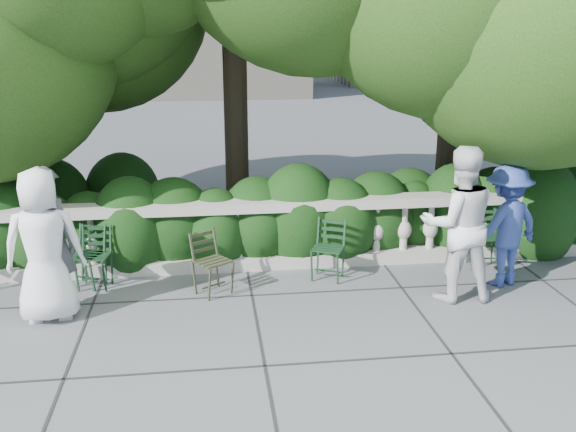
{
  "coord_description": "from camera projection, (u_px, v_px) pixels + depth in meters",
  "views": [
    {
      "loc": [
        -1.01,
        -6.84,
        3.37
      ],
      "look_at": [
        0.0,
        1.0,
        1.0
      ],
      "focal_mm": 40.0,
      "sensor_mm": 36.0,
      "label": 1
    }
  ],
  "objects": [
    {
      "name": "ground",
      "position": [
        299.0,
        321.0,
        7.59
      ],
      "size": [
        90.0,
        90.0,
        0.0
      ],
      "primitive_type": "plane",
      "color": "#505257",
      "rests_on": "ground"
    },
    {
      "name": "balustrade",
      "position": [
        281.0,
        234.0,
        9.16
      ],
      "size": [
        12.0,
        0.44,
        1.0
      ],
      "color": "#9E998E",
      "rests_on": "ground"
    },
    {
      "name": "shrub_hedge",
      "position": [
        272.0,
        240.0,
        10.44
      ],
      "size": [
        15.0,
        2.6,
        1.7
      ],
      "primitive_type": null,
      "color": "black",
      "rests_on": "ground"
    },
    {
      "name": "chair_a",
      "position": [
        83.0,
        290.0,
        8.47
      ],
      "size": [
        0.59,
        0.61,
        0.84
      ],
      "primitive_type": null,
      "rotation": [
        0.0,
        0.0,
        -0.4
      ],
      "color": "black",
      "rests_on": "ground"
    },
    {
      "name": "chair_c",
      "position": [
        93.0,
        292.0,
        8.42
      ],
      "size": [
        0.51,
        0.54,
        0.84
      ],
      "primitive_type": null,
      "rotation": [
        0.0,
        0.0,
        -0.16
      ],
      "color": "black",
      "rests_on": "ground"
    },
    {
      "name": "chair_d",
      "position": [
        485.0,
        270.0,
        9.17
      ],
      "size": [
        0.5,
        0.53,
        0.84
      ],
      "primitive_type": null,
      "rotation": [
        0.0,
        0.0,
        -0.13
      ],
      "color": "black",
      "rests_on": "ground"
    },
    {
      "name": "chair_e",
      "position": [
        325.0,
        283.0,
        8.71
      ],
      "size": [
        0.6,
        0.62,
        0.84
      ],
      "primitive_type": null,
      "rotation": [
        0.0,
        0.0,
        -0.42
      ],
      "color": "black",
      "rests_on": "ground"
    },
    {
      "name": "chair_weathered",
      "position": [
        220.0,
        297.0,
        8.26
      ],
      "size": [
        0.64,
        0.65,
        0.84
      ],
      "primitive_type": null,
      "rotation": [
        0.0,
        0.0,
        0.61
      ],
      "color": "black",
      "rests_on": "ground"
    },
    {
      "name": "person_businessman",
      "position": [
        44.0,
        245.0,
        7.4
      ],
      "size": [
        0.97,
        0.69,
        1.84
      ],
      "primitive_type": "imported",
      "rotation": [
        0.0,
        0.0,
        3.27
      ],
      "color": "white",
      "rests_on": "ground"
    },
    {
      "name": "person_woman_grey",
      "position": [
        51.0,
        242.0,
        7.55
      ],
      "size": [
        0.78,
        0.66,
        1.83
      ],
      "primitive_type": "imported",
      "rotation": [
        0.0,
        0.0,
        2.74
      ],
      "color": "#3C3D41",
      "rests_on": "ground"
    },
    {
      "name": "person_casual_man",
      "position": [
        458.0,
        224.0,
        7.97
      ],
      "size": [
        1.0,
        0.8,
        1.97
      ],
      "primitive_type": "imported",
      "rotation": [
        0.0,
        0.0,
        3.09
      ],
      "color": "silver",
      "rests_on": "ground"
    },
    {
      "name": "person_older_blue",
      "position": [
        506.0,
        226.0,
        8.45
      ],
      "size": [
        1.21,
        0.94,
        1.65
      ],
      "primitive_type": "imported",
      "rotation": [
        0.0,
        0.0,
        3.49
      ],
      "color": "#324596",
      "rests_on": "ground"
    }
  ]
}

